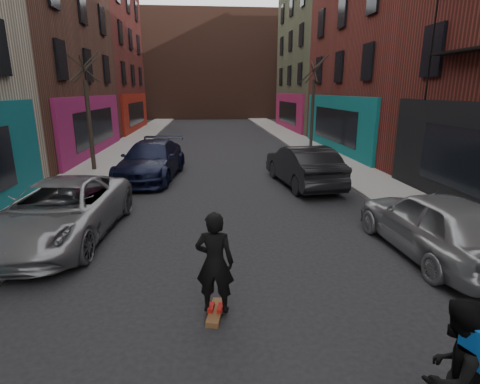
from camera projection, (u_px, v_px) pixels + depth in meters
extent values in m
cube|color=gray|center=(137.00, 139.00, 29.70)|extent=(2.50, 84.00, 0.13)
cube|color=gray|center=(291.00, 137.00, 30.79)|extent=(2.50, 84.00, 0.13)
cube|color=#47281E|center=(210.00, 67.00, 53.40)|extent=(40.00, 10.00, 14.00)
imported|color=gray|center=(61.00, 211.00, 9.84)|extent=(2.89, 5.68, 1.54)
imported|color=black|center=(151.00, 160.00, 16.62)|extent=(2.93, 5.89, 1.64)
imported|color=#929599|center=(436.00, 224.00, 8.79)|extent=(2.07, 4.77, 1.60)
imported|color=black|center=(303.00, 166.00, 15.40)|extent=(2.33, 5.22, 1.66)
cube|color=brown|center=(216.00, 312.00, 6.60)|extent=(0.36, 0.83, 0.10)
imported|color=black|center=(215.00, 263.00, 6.35)|extent=(0.73, 0.55, 1.82)
imported|color=black|center=(453.00, 374.00, 4.04)|extent=(1.03, 0.92, 1.76)
cube|color=#0B47A7|center=(476.00, 347.00, 3.75)|extent=(0.23, 0.33, 0.42)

